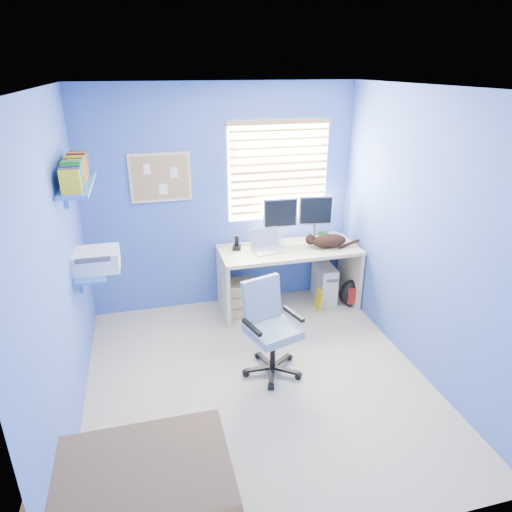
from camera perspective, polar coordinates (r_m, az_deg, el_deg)
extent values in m
cube|color=#B9AB94|center=(4.28, 0.23, -15.35)|extent=(3.00, 3.20, 0.00)
cube|color=white|center=(3.37, 0.30, 20.31)|extent=(3.00, 3.20, 0.00)
cube|color=#3D62B4|center=(5.13, -4.30, 6.93)|extent=(3.00, 0.01, 2.50)
cube|color=#3D62B4|center=(2.33, 10.58, -14.49)|extent=(3.00, 0.01, 2.50)
cube|color=#3D62B4|center=(3.60, -23.51, -2.02)|extent=(0.01, 3.20, 2.50)
cube|color=#3D62B4|center=(4.25, 20.22, 2.19)|extent=(0.01, 3.20, 2.50)
cube|color=#C3B18A|center=(5.29, 4.09, -2.76)|extent=(1.57, 0.65, 0.74)
cube|color=silver|center=(5.01, 1.55, 1.76)|extent=(0.36, 0.30, 0.22)
cube|color=silver|center=(5.19, 2.97, 4.38)|extent=(0.40, 0.14, 0.54)
cube|color=silver|center=(5.32, 7.32, 4.71)|extent=(0.41, 0.18, 0.54)
cube|color=black|center=(5.08, -2.42, 1.76)|extent=(0.12, 0.13, 0.17)
imported|color=#1A7B1E|center=(5.38, 8.29, 2.38)|extent=(0.10, 0.09, 0.10)
cylinder|color=silver|center=(5.49, 9.73, 2.53)|extent=(0.13, 0.13, 0.07)
ellipsoid|color=black|center=(5.21, 9.13, 1.88)|extent=(0.45, 0.32, 0.14)
cube|color=beige|center=(5.55, 8.52, -3.32)|extent=(0.21, 0.45, 0.45)
cube|color=tan|center=(5.21, -2.03, -5.21)|extent=(0.35, 0.28, 0.41)
cube|color=yellow|center=(5.39, 7.88, -5.40)|extent=(0.03, 0.17, 0.24)
ellipsoid|color=black|center=(5.52, 11.82, -4.50)|extent=(0.30, 0.24, 0.32)
cube|color=brown|center=(3.12, -14.73, -28.15)|extent=(1.08, 0.77, 0.52)
cylinder|color=black|center=(4.38, 2.07, -13.94)|extent=(0.64, 0.64, 0.06)
cylinder|color=black|center=(4.26, 2.10, -11.76)|extent=(0.06, 0.06, 0.34)
cube|color=#8796AB|center=(4.14, 2.15, -9.35)|extent=(0.52, 0.52, 0.08)
cube|color=#8796AB|center=(4.17, 0.69, -5.34)|extent=(0.38, 0.17, 0.40)
cube|color=white|center=(5.19, 2.81, 10.59)|extent=(1.15, 0.01, 1.10)
cube|color=#AA8046|center=(5.16, 2.91, 10.52)|extent=(1.10, 0.03, 1.00)
cube|color=#C3B18A|center=(4.97, -11.86, 9.57)|extent=(0.64, 0.02, 0.52)
cube|color=tan|center=(4.96, -11.85, 9.55)|extent=(0.58, 0.01, 0.46)
cube|color=#3A6DC9|center=(4.39, -19.80, -1.77)|extent=(0.26, 0.55, 0.03)
cube|color=silver|center=(4.35, -19.46, -0.46)|extent=(0.42, 0.34, 0.18)
cube|color=#3A6DC9|center=(4.15, -21.40, 8.33)|extent=(0.24, 0.90, 0.03)
cube|color=navy|center=(4.12, -21.79, 9.99)|extent=(0.15, 0.80, 0.22)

